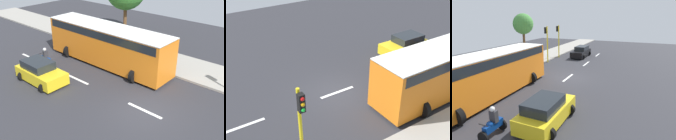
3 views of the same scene
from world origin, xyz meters
TOP-DOWN VIEW (x-y plane):
  - ground_plane at (0.00, 0.00)m, footprint 40.00×60.00m
  - lane_stripe_north at (0.00, -6.00)m, footprint 0.20×2.40m
  - lane_stripe_mid at (0.00, 0.00)m, footprint 0.20×2.40m
  - lane_stripe_south at (0.00, 6.00)m, footprint 0.20×2.40m
  - car_yellow_cab at (-1.87, 7.62)m, footprint 2.24×3.86m
  - motorcycle at (-0.07, 9.64)m, footprint 0.60×1.30m
  - traffic_light_midblock at (4.85, -4.80)m, footprint 0.49×0.24m

SIDE VIEW (x-z plane):
  - ground_plane at x=0.00m, z-range -0.10..0.00m
  - lane_stripe_north at x=0.00m, z-range 0.00..0.01m
  - lane_stripe_mid at x=0.00m, z-range 0.00..0.01m
  - lane_stripe_south at x=0.00m, z-range 0.00..0.01m
  - motorcycle at x=-0.07m, z-range -0.12..1.41m
  - car_yellow_cab at x=-1.87m, z-range -0.05..1.47m
  - traffic_light_midblock at x=4.85m, z-range 0.68..5.18m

